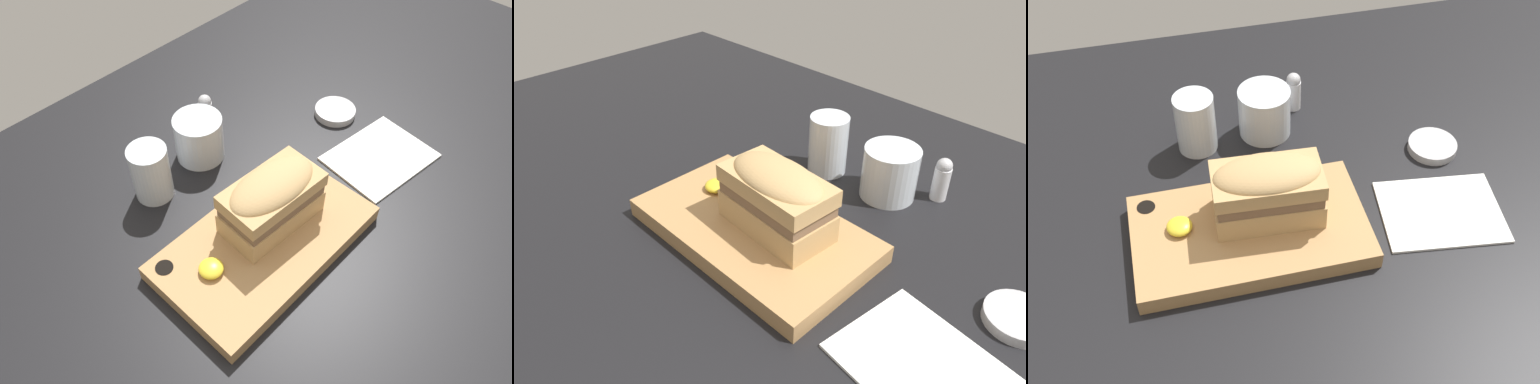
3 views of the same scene
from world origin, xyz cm
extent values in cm
cube|color=black|center=(0.00, 0.00, 1.00)|extent=(171.29, 102.66, 2.00)
cube|color=tan|center=(-6.77, -1.42, 3.32)|extent=(32.20, 18.39, 2.64)
cylinder|color=black|center=(-20.29, 5.20, 4.05)|extent=(2.57, 2.57, 1.32)
cube|color=tan|center=(-3.86, -0.49, 6.58)|extent=(15.17, 8.77, 3.88)
cube|color=brown|center=(-3.86, -0.49, 9.35)|extent=(14.56, 8.42, 1.67)
cube|color=tan|center=(-3.86, -0.49, 11.35)|extent=(15.17, 8.77, 2.33)
ellipsoid|color=tan|center=(-3.86, -0.49, 12.32)|extent=(14.87, 8.59, 3.49)
ellipsoid|color=yellow|center=(-16.16, 0.37, 5.34)|extent=(3.52, 3.52, 1.41)
cylinder|color=silver|center=(-11.12, 18.98, 6.81)|extent=(6.24, 6.24, 9.63)
cylinder|color=silver|center=(-11.12, 18.98, 4.37)|extent=(5.49, 5.49, 4.33)
cylinder|color=silver|center=(-0.38, 20.07, 6.01)|extent=(8.33, 8.33, 8.01)
cylinder|color=#33050F|center=(-0.38, 20.07, 5.22)|extent=(7.50, 7.50, 6.03)
cube|color=white|center=(20.88, -3.30, 2.20)|extent=(18.79, 15.38, 0.40)
cylinder|color=white|center=(5.96, 24.89, 4.65)|extent=(2.47, 2.47, 5.30)
sphere|color=#B7B7BC|center=(5.96, 24.89, 7.73)|extent=(2.34, 2.34, 2.34)
cylinder|color=#B2B2B7|center=(24.81, 9.54, 2.68)|extent=(7.64, 7.64, 1.36)
camera|label=1|loc=(-38.75, -29.79, 64.10)|focal=35.00mm
camera|label=2|loc=(32.43, -36.71, 45.88)|focal=35.00mm
camera|label=3|loc=(-15.46, -57.69, 71.56)|focal=45.00mm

